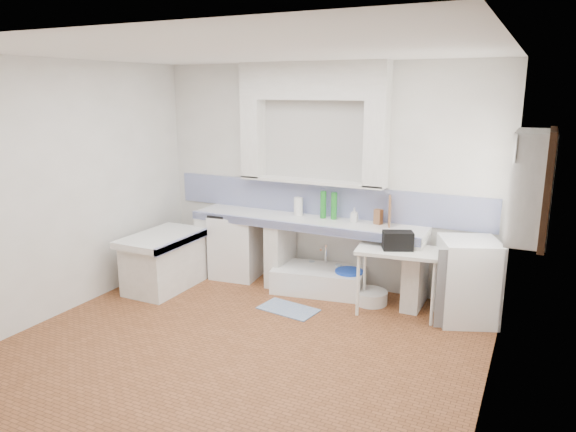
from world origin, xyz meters
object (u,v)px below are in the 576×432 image
at_px(side_table, 397,281).
at_px(sink, 319,280).
at_px(fridge, 468,281).
at_px(stove, 237,246).

bearing_deg(side_table, sink, 159.41).
distance_m(sink, fridge, 1.81).
bearing_deg(sink, side_table, -23.09).
bearing_deg(side_table, stove, 165.77).
height_order(stove, side_table, stove).
relative_size(sink, fridge, 1.23).
height_order(side_table, fridge, fridge).
relative_size(stove, fridge, 0.93).
xyz_separation_m(stove, side_table, (2.26, -0.28, -0.05)).
bearing_deg(fridge, side_table, 169.90).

